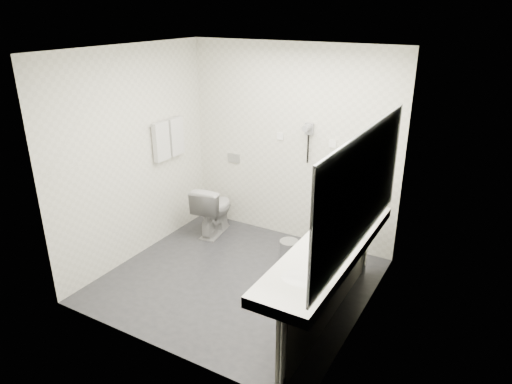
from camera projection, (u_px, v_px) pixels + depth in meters
The scene contains 31 objects.
floor at pixel (238, 280), 5.22m from camera, with size 2.80×2.80×0.00m, color #2B2B30.
ceiling at pixel (234, 49), 4.28m from camera, with size 2.80×2.80×0.00m, color white.
wall_back at pixel (291, 145), 5.80m from camera, with size 2.80×2.80×0.00m, color silver.
wall_front at pixel (150, 224), 3.70m from camera, with size 2.80×2.80×0.00m, color silver.
wall_left at pixel (135, 156), 5.39m from camera, with size 2.60×2.60×0.00m, color silver.
wall_right at pixel (370, 203), 4.11m from camera, with size 2.60×2.60×0.00m, color silver.
vanity_counter at pixel (329, 249), 4.24m from camera, with size 0.55×2.20×0.10m, color white.
vanity_panel at pixel (329, 289), 4.39m from camera, with size 0.03×2.15×0.75m, color gray.
vanity_post_near at pixel (283, 358), 3.54m from camera, with size 0.06×0.06×0.75m, color silver.
vanity_post_far at pixel (366, 245), 5.21m from camera, with size 0.06×0.06×0.75m, color silver.
mirror at pixel (363, 189), 3.88m from camera, with size 0.02×2.20×1.05m, color #B2BCC6.
basin_near at pixel (300, 280), 3.70m from camera, with size 0.40×0.31×0.05m, color white.
basin_far at pixel (353, 219), 4.75m from camera, with size 0.40×0.31×0.05m, color white.
faucet_near at pixel (323, 277), 3.58m from camera, with size 0.04×0.04×0.15m, color silver.
faucet_far at pixel (372, 216), 4.63m from camera, with size 0.04×0.04×0.15m, color silver.
soap_bottle_a at pixel (340, 238), 4.22m from camera, with size 0.05×0.05×0.12m, color white.
soap_bottle_b at pixel (342, 234), 4.32m from camera, with size 0.07×0.07×0.09m, color white.
glass_left at pixel (347, 231), 4.36m from camera, with size 0.05×0.05×0.10m, color silver.
glass_right at pixel (361, 233), 4.32m from camera, with size 0.05×0.05×0.10m, color silver.
toilet at pixel (214, 209), 6.20m from camera, with size 0.39×0.68×0.69m, color white.
flush_plate at pixel (234, 158), 6.29m from camera, with size 0.18×0.02×0.12m, color #B2B5BA.
pedal_bin at pixel (289, 254), 5.45m from camera, with size 0.22×0.22×0.31m, color #B2B5BA.
bin_lid at pixel (289, 242), 5.39m from camera, with size 0.22×0.22×0.01m, color #B2B5BA.
towel_rail at pixel (167, 121), 5.70m from camera, with size 0.02×0.02×0.62m, color silver.
towel_near at pixel (161, 141), 5.67m from camera, with size 0.07×0.24×0.48m, color silver.
towel_far at pixel (176, 136), 5.89m from camera, with size 0.07×0.24×0.48m, color silver.
dryer_cradle at pixel (309, 129), 5.56m from camera, with size 0.10×0.04×0.14m, color gray.
dryer_barrel at pixel (307, 128), 5.50m from camera, with size 0.08×0.08×0.14m, color gray.
dryer_cord at pixel (308, 149), 5.65m from camera, with size 0.02×0.02×0.35m, color black.
switch_plate_a at pixel (280, 136), 5.82m from camera, with size 0.09×0.02×0.09m, color white.
switch_plate_b at pixel (333, 144), 5.50m from camera, with size 0.09×0.02×0.09m, color white.
Camera 1 is at (2.40, -3.78, 2.87)m, focal length 32.44 mm.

